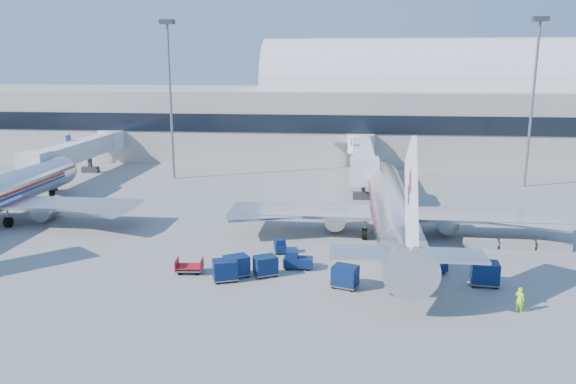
# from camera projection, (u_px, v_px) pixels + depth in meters

# --- Properties ---
(ground) EXTENTS (260.00, 260.00, 0.00)m
(ground) POSITION_uv_depth(u_px,v_px,m) (285.00, 248.00, 51.98)
(ground) COLOR gray
(ground) RESTS_ON ground
(terminal) EXTENTS (170.00, 28.15, 21.00)m
(terminal) POSITION_uv_depth(u_px,v_px,m) (247.00, 113.00, 105.91)
(terminal) COLOR #B2AA9E
(terminal) RESTS_ON ground
(airliner_main) EXTENTS (32.00, 37.26, 12.07)m
(airliner_main) POSITION_uv_depth(u_px,v_px,m) (392.00, 208.00, 54.60)
(airliner_main) COLOR silver
(airliner_main) RESTS_ON ground
(jetbridge_near) EXTENTS (4.40, 27.50, 6.25)m
(jetbridge_near) POSITION_uv_depth(u_px,v_px,m) (362.00, 155.00, 80.10)
(jetbridge_near) COLOR silver
(jetbridge_near) RESTS_ON ground
(jetbridge_mid) EXTENTS (4.40, 27.50, 6.25)m
(jetbridge_mid) POSITION_uv_depth(u_px,v_px,m) (82.00, 150.00, 84.60)
(jetbridge_mid) COLOR silver
(jetbridge_mid) RESTS_ON ground
(mast_west) EXTENTS (2.00, 1.20, 22.60)m
(mast_west) POSITION_uv_depth(u_px,v_px,m) (170.00, 77.00, 79.82)
(mast_west) COLOR slate
(mast_west) RESTS_ON ground
(mast_east) EXTENTS (2.00, 1.20, 22.60)m
(mast_east) POSITION_uv_depth(u_px,v_px,m) (535.00, 78.00, 74.46)
(mast_east) COLOR slate
(mast_east) RESTS_ON ground
(barrier_near) EXTENTS (3.00, 0.55, 0.90)m
(barrier_near) POSITION_uv_depth(u_px,v_px,m) (480.00, 244.00, 51.88)
(barrier_near) COLOR #9E9E96
(barrier_near) RESTS_ON ground
(barrier_mid) EXTENTS (3.00, 0.55, 0.90)m
(barrier_mid) POSITION_uv_depth(u_px,v_px,m) (517.00, 245.00, 51.53)
(barrier_mid) COLOR #9E9E96
(barrier_mid) RESTS_ON ground
(barrier_far) EXTENTS (3.00, 0.55, 0.90)m
(barrier_far) POSITION_uv_depth(u_px,v_px,m) (555.00, 246.00, 51.18)
(barrier_far) COLOR #9E9E96
(barrier_far) RESTS_ON ground
(tug_lead) EXTENTS (2.40, 1.21, 1.56)m
(tug_lead) POSITION_uv_depth(u_px,v_px,m) (297.00, 260.00, 46.73)
(tug_lead) COLOR #091C46
(tug_lead) RESTS_ON ground
(tug_right) EXTENTS (2.54, 2.51, 1.55)m
(tug_right) POSITION_uv_depth(u_px,v_px,m) (431.00, 263.00, 46.15)
(tug_right) COLOR #091C46
(tug_right) RESTS_ON ground
(tug_left) EXTENTS (1.43, 2.20, 1.32)m
(tug_left) POSITION_uv_depth(u_px,v_px,m) (280.00, 246.00, 50.82)
(tug_left) COLOR #091C46
(tug_left) RESTS_ON ground
(cart_train_a) EXTENTS (2.29, 2.11, 1.62)m
(cart_train_a) POSITION_uv_depth(u_px,v_px,m) (266.00, 265.00, 45.14)
(cart_train_a) COLOR #091C46
(cart_train_a) RESTS_ON ground
(cart_train_b) EXTENTS (2.44, 2.30, 1.72)m
(cart_train_b) POSITION_uv_depth(u_px,v_px,m) (237.00, 266.00, 44.94)
(cart_train_b) COLOR #091C46
(cart_train_b) RESTS_ON ground
(cart_train_c) EXTENTS (2.32, 2.06, 1.70)m
(cart_train_c) POSITION_uv_depth(u_px,v_px,m) (225.00, 270.00, 44.06)
(cart_train_c) COLOR #091C46
(cart_train_c) RESTS_ON ground
(cart_solo_near) EXTENTS (2.33, 2.04, 1.72)m
(cart_solo_near) POSITION_uv_depth(u_px,v_px,m) (345.00, 276.00, 42.72)
(cart_solo_near) COLOR #091C46
(cart_solo_near) RESTS_ON ground
(cart_solo_far) EXTENTS (2.21, 1.74, 1.87)m
(cart_solo_far) POSITION_uv_depth(u_px,v_px,m) (485.00, 273.00, 43.13)
(cart_solo_far) COLOR #091C46
(cart_solo_far) RESTS_ON ground
(cart_open_red) EXTENTS (2.30, 1.73, 0.58)m
(cart_open_red) POSITION_uv_depth(u_px,v_px,m) (190.00, 268.00, 45.84)
(cart_open_red) COLOR slate
(cart_open_red) RESTS_ON ground
(ramp_worker) EXTENTS (0.76, 0.74, 1.76)m
(ramp_worker) POSITION_uv_depth(u_px,v_px,m) (520.00, 299.00, 38.63)
(ramp_worker) COLOR #9EF019
(ramp_worker) RESTS_ON ground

